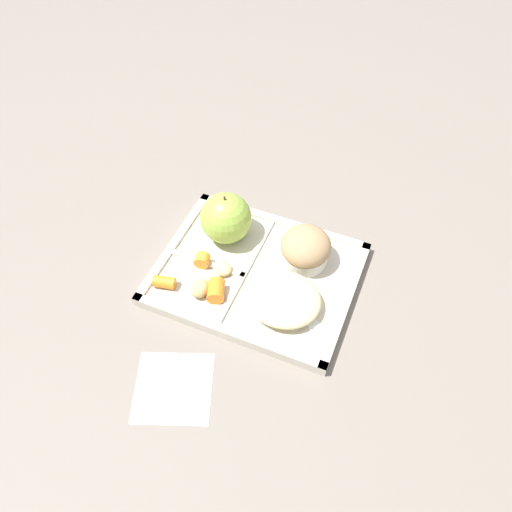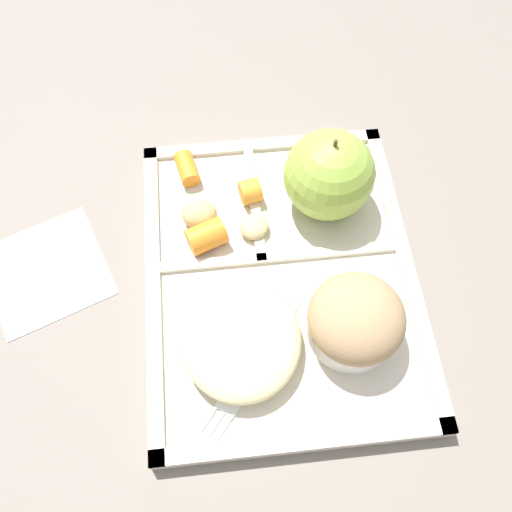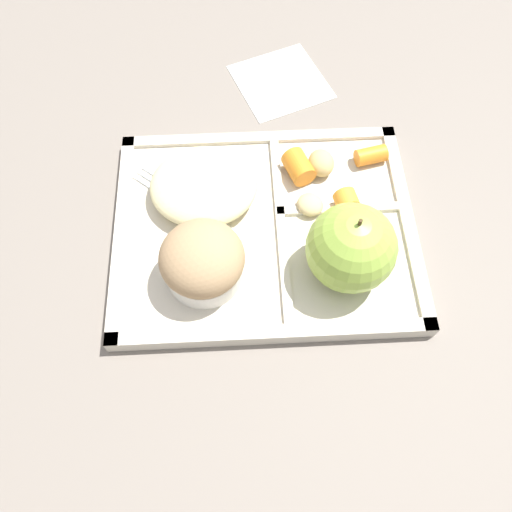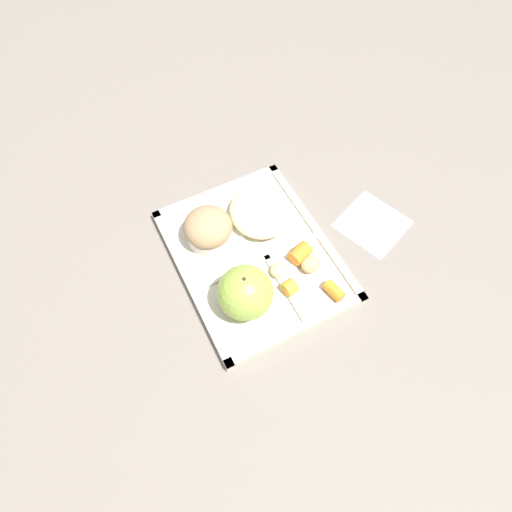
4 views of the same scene
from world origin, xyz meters
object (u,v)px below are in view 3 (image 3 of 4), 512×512
bran_muffin (203,261)px  green_apple (351,248)px  lunch_tray (265,229)px  plastic_fork (181,200)px

bran_muffin → green_apple: bearing=180.0°
lunch_tray → plastic_fork: (0.09, -0.04, 0.01)m
lunch_tray → plastic_fork: lunch_tray is taller
bran_muffin → plastic_fork: bearing=-74.2°
lunch_tray → green_apple: green_apple is taller
plastic_fork → bran_muffin: bearing=105.8°
green_apple → plastic_fork: bearing=-28.7°
lunch_tray → bran_muffin: bearing=40.2°
bran_muffin → plastic_fork: 0.10m
lunch_tray → bran_muffin: 0.09m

